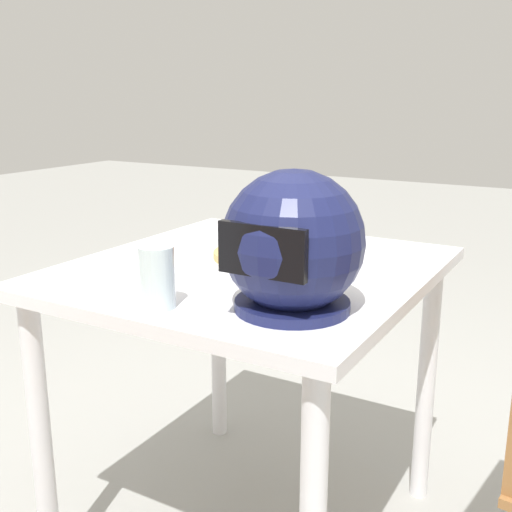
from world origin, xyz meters
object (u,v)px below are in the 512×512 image
object	(u,v)px
pizza	(261,253)
motorcycle_helmet	(293,244)
dining_table	(251,307)
drinking_glass	(158,277)

from	to	relation	value
pizza	motorcycle_helmet	size ratio (longest dim) A/B	0.86
dining_table	drinking_glass	world-z (taller)	drinking_glass
dining_table	pizza	world-z (taller)	pizza
pizza	dining_table	bearing A→B (deg)	70.12
pizza	drinking_glass	bearing A→B (deg)	88.66
dining_table	drinking_glass	xyz separation A→B (m)	(-0.00, 0.36, 0.17)
pizza	motorcycle_helmet	world-z (taller)	motorcycle_helmet
dining_table	pizza	size ratio (longest dim) A/B	3.76
dining_table	pizza	bearing A→B (deg)	-109.88
drinking_glass	dining_table	bearing A→B (deg)	-89.64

